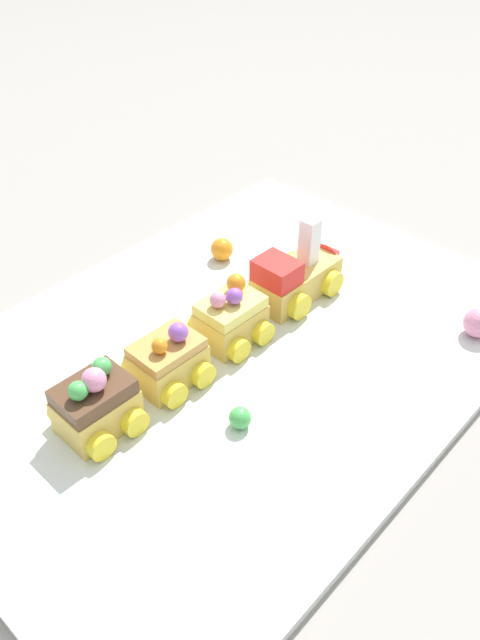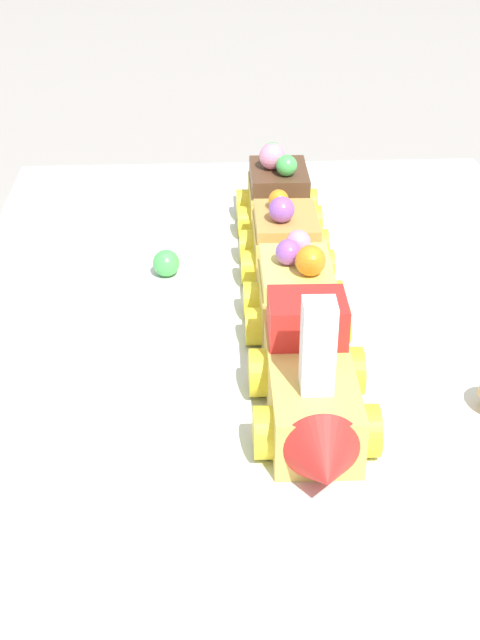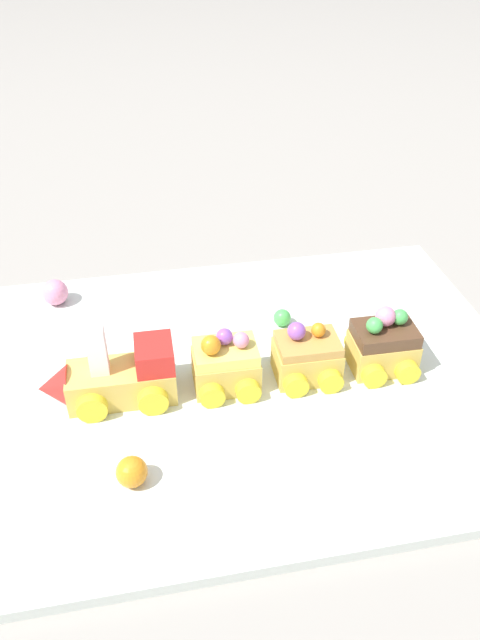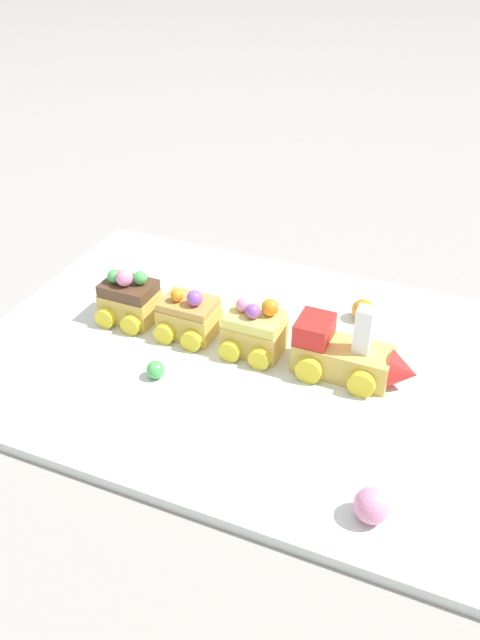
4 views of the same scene
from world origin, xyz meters
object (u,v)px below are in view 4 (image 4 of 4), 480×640
object	(u,v)px
cake_train_locomotive	(350,356)
cake_car_caramel	(189,317)
cake_car_chocolate	(130,300)
gumball_green	(156,370)
gumball_orange	(363,310)
cake_car_lemon	(255,332)
gumball_pink	(372,506)

from	to	relation	value
cake_train_locomotive	cake_car_caramel	distance (m)	0.19
cake_car_chocolate	gumball_green	size ratio (longest dim) A/B	3.53
cake_car_caramel	gumball_green	world-z (taller)	cake_car_caramel
cake_train_locomotive	gumball_orange	distance (m)	0.11
cake_car_chocolate	cake_car_lemon	bearing A→B (deg)	0.16
cake_car_caramel	cake_car_chocolate	world-z (taller)	cake_car_chocolate
cake_car_caramel	gumball_pink	size ratio (longest dim) A/B	2.20
cake_car_caramel	gumball_orange	bearing A→B (deg)	31.47
gumball_green	gumball_orange	size ratio (longest dim) A/B	0.74
cake_train_locomotive	cake_car_caramel	xyz separation A→B (m)	(-0.19, 0.00, -0.00)
cake_car_chocolate	cake_car_caramel	bearing A→B (deg)	-0.01
cake_car_chocolate	gumball_pink	size ratio (longest dim) A/B	2.28
cake_car_caramel	cake_car_chocolate	xyz separation A→B (m)	(-0.08, 0.00, 0.00)
gumball_green	cake_car_chocolate	bearing A→B (deg)	133.08
cake_car_chocolate	gumball_green	bearing A→B (deg)	-45.94
cake_car_caramel	gumball_green	distance (m)	0.09
cake_car_caramel	gumball_pink	world-z (taller)	cake_car_caramel
cake_car_lemon	cake_car_caramel	distance (m)	0.08
gumball_pink	gumball_orange	distance (m)	0.30
cake_car_lemon	cake_car_chocolate	size ratio (longest dim) A/B	0.96
cake_train_locomotive	cake_car_lemon	distance (m)	0.11
cake_car_caramel	gumball_orange	distance (m)	0.21
cake_car_lemon	gumball_green	world-z (taller)	cake_car_lemon
gumball_pink	cake_car_caramel	bearing A→B (deg)	144.78
gumball_green	gumball_pink	distance (m)	0.27
cake_train_locomotive	gumball_green	bearing A→B (deg)	-154.93
gumball_green	gumball_orange	bearing A→B (deg)	47.44
gumball_pink	gumball_orange	bearing A→B (deg)	104.64
cake_car_lemon	gumball_green	xyz separation A→B (m)	(-0.08, -0.09, -0.02)
cake_train_locomotive	gumball_orange	world-z (taller)	cake_train_locomotive
cake_car_caramel	cake_car_chocolate	size ratio (longest dim) A/B	0.96
cake_car_chocolate	gumball_pink	world-z (taller)	cake_car_chocolate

